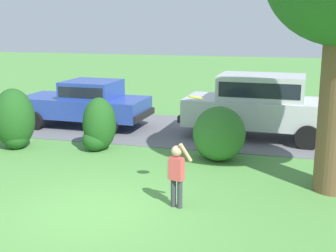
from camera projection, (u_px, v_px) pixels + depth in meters
The scene contains 9 objects.
ground_plane at pixel (93, 212), 8.45m from camera, with size 80.00×80.00×0.00m, color #518E42.
driveway_strip at pixel (180, 130), 14.79m from camera, with size 28.00×4.40×0.02m, color slate.
shrub_near_tree at pixel (14, 121), 12.59m from camera, with size 1.14×1.12×1.67m.
shrub_centre_left at pixel (99, 127), 12.41m from camera, with size 0.90×0.95×1.46m.
shrub_centre at pixel (218, 135), 11.51m from camera, with size 1.32×1.24×1.39m.
parked_sedan at pixel (86, 102), 15.17m from camera, with size 4.45×2.18×1.56m.
parked_suv at pixel (261, 103), 13.62m from camera, with size 4.74×2.19×1.92m.
child_thrower at pixel (177, 171), 8.52m from camera, with size 0.47×0.22×1.29m.
frisbee at pixel (195, 97), 8.59m from camera, with size 0.29×0.28×0.12m.
Camera 1 is at (3.45, -7.23, 3.43)m, focal length 48.78 mm.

